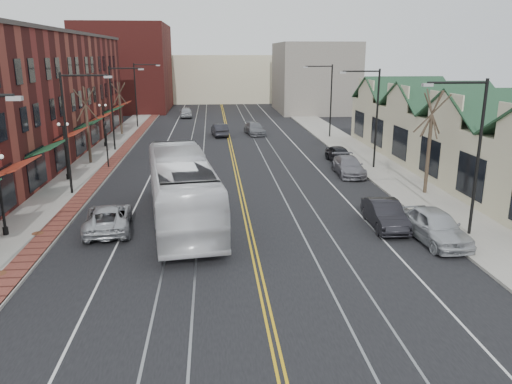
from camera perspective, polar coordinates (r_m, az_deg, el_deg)
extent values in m
plane|color=black|center=(20.06, 0.95, -12.10)|extent=(160.00, 160.00, 0.00)
cube|color=gray|center=(40.08, -19.53, 1.32)|extent=(4.00, 120.00, 0.15)
cube|color=gray|center=(41.20, 14.79, 2.08)|extent=(4.00, 120.00, 0.15)
cube|color=maroon|center=(47.98, -26.32, 9.42)|extent=(10.00, 50.00, 11.00)
cube|color=beige|center=(43.17, 22.54, 5.02)|extent=(8.00, 36.00, 4.60)
cube|color=maroon|center=(88.83, -14.62, 13.58)|extent=(14.00, 18.00, 14.00)
cube|color=beige|center=(102.80, -4.11, 12.84)|extent=(22.00, 14.00, 9.00)
cube|color=slate|center=(84.46, 6.64, 12.87)|extent=(12.00, 16.00, 11.00)
cube|color=#999999|center=(18.92, -25.87, 9.60)|extent=(0.50, 0.25, 0.15)
cylinder|color=black|center=(35.39, -20.88, 6.16)|extent=(0.16, 0.16, 8.00)
cylinder|color=black|center=(34.66, -19.06, 12.48)|extent=(3.00, 0.12, 0.12)
cube|color=#999999|center=(34.34, -16.56, 12.50)|extent=(0.50, 0.25, 0.15)
cylinder|color=black|center=(50.85, -16.14, 9.13)|extent=(0.16, 0.16, 8.00)
cylinder|color=black|center=(50.34, -14.75, 13.52)|extent=(3.00, 0.12, 0.12)
cube|color=#999999|center=(50.13, -13.00, 13.50)|extent=(0.50, 0.25, 0.15)
cylinder|color=black|center=(66.57, -13.59, 10.69)|extent=(0.16, 0.16, 8.00)
cylinder|color=black|center=(66.18, -12.48, 14.03)|extent=(3.00, 0.12, 0.12)
cube|color=#999999|center=(66.02, -11.15, 14.01)|extent=(0.50, 0.25, 0.15)
cylinder|color=black|center=(27.68, 24.03, 3.46)|extent=(0.16, 0.16, 8.00)
cylinder|color=black|center=(26.53, 22.05, 11.51)|extent=(3.00, 0.12, 0.12)
cube|color=#999999|center=(25.89, 19.01, 11.50)|extent=(0.50, 0.25, 0.15)
cylinder|color=black|center=(42.19, 13.62, 8.10)|extent=(0.16, 0.16, 8.00)
cylinder|color=black|center=(41.44, 11.94, 13.35)|extent=(3.00, 0.12, 0.12)
cube|color=#999999|center=(41.03, 9.88, 13.29)|extent=(0.50, 0.25, 0.15)
cylinder|color=black|center=(57.49, 8.56, 10.24)|extent=(0.16, 0.16, 8.00)
cylinder|color=black|center=(56.94, 7.21, 14.07)|extent=(3.00, 0.12, 0.12)
cube|color=#999999|center=(56.65, 5.68, 14.01)|extent=(0.50, 0.25, 0.15)
cylinder|color=black|center=(29.29, -26.70, -3.98)|extent=(0.28, 0.28, 0.40)
cylinder|color=black|center=(28.79, -27.13, -0.60)|extent=(0.14, 0.14, 4.00)
sphere|color=white|center=(28.22, -27.10, 3.61)|extent=(0.24, 0.24, 0.24)
cylinder|color=black|center=(40.23, -20.67, 1.67)|extent=(0.28, 0.28, 0.40)
cylinder|color=black|center=(39.86, -20.91, 4.18)|extent=(0.14, 0.14, 4.00)
cube|color=black|center=(39.55, -21.19, 7.02)|extent=(0.60, 0.06, 0.06)
sphere|color=white|center=(39.62, -21.63, 7.21)|extent=(0.24, 0.24, 0.24)
sphere|color=white|center=(39.45, -20.79, 7.26)|extent=(0.24, 0.24, 0.24)
cylinder|color=black|center=(53.56, -16.81, 5.26)|extent=(0.28, 0.28, 0.40)
cylinder|color=black|center=(53.29, -16.96, 7.16)|extent=(0.14, 0.14, 4.00)
cube|color=black|center=(53.06, -17.14, 9.30)|extent=(0.60, 0.06, 0.06)
sphere|color=white|center=(53.11, -17.47, 9.44)|extent=(0.24, 0.24, 0.24)
sphere|color=white|center=(52.98, -16.83, 9.48)|extent=(0.24, 0.24, 0.24)
cylinder|color=#382B21|center=(45.44, -18.62, 6.25)|extent=(0.24, 0.24, 4.90)
cylinder|color=#382B21|center=(45.13, -18.90, 9.45)|extent=(0.58, 1.37, 2.90)
cylinder|color=#382B21|center=(45.13, -18.90, 9.45)|extent=(1.60, 0.66, 2.78)
cylinder|color=#382B21|center=(45.13, -18.90, 9.45)|extent=(0.53, 1.23, 2.96)
cylinder|color=#382B21|center=(45.13, -18.90, 9.45)|extent=(1.69, 1.03, 2.64)
cylinder|color=#382B21|center=(45.13, -18.90, 9.45)|extent=(1.78, 1.29, 2.48)
cylinder|color=#382B21|center=(60.99, -15.22, 8.54)|extent=(0.24, 0.24, 4.55)
cylinder|color=#382B21|center=(60.77, -15.38, 10.76)|extent=(0.55, 1.28, 2.69)
cylinder|color=#382B21|center=(60.77, -15.38, 10.76)|extent=(1.49, 0.62, 2.58)
cylinder|color=#382B21|center=(60.77, -15.38, 10.76)|extent=(0.50, 1.15, 2.75)
cylinder|color=#382B21|center=(60.77, -15.38, 10.76)|extent=(1.57, 0.97, 2.45)
cylinder|color=#382B21|center=(60.77, -15.38, 10.76)|extent=(1.66, 1.20, 2.30)
cylinder|color=#382B21|center=(35.40, 19.08, 4.06)|extent=(0.24, 0.24, 5.25)
cylinder|color=#382B21|center=(35.00, 19.47, 8.43)|extent=(0.61, 1.46, 3.10)
cylinder|color=#382B21|center=(35.00, 19.47, 8.43)|extent=(1.70, 0.70, 2.97)
cylinder|color=#382B21|center=(35.00, 19.47, 8.43)|extent=(0.56, 1.31, 3.17)
cylinder|color=#382B21|center=(35.00, 19.47, 8.43)|extent=(1.80, 1.10, 2.82)
cylinder|color=#382B21|center=(35.00, 19.47, 8.43)|extent=(1.90, 1.37, 2.65)
cylinder|color=#592D19|center=(28.80, -23.69, -4.34)|extent=(0.60, 0.60, 0.02)
cylinder|color=black|center=(43.24, -16.66, 4.83)|extent=(0.12, 0.12, 3.20)
imported|color=black|center=(42.96, -16.84, 7.12)|extent=(0.18, 0.15, 0.90)
imported|color=white|center=(28.55, -8.49, 0.38)|extent=(5.04, 14.10, 3.84)
imported|color=#B2B4B9|center=(28.23, -16.53, -2.84)|extent=(2.96, 5.39, 1.43)
imported|color=#B1B4B9|center=(26.97, 19.80, -3.69)|extent=(2.37, 5.12, 1.70)
imported|color=black|center=(28.42, 14.51, -2.49)|extent=(1.75, 4.61, 1.50)
imported|color=slate|center=(40.15, 10.54, 2.93)|extent=(2.17, 5.01, 1.43)
imported|color=black|center=(44.80, 9.53, 4.27)|extent=(2.07, 4.28, 1.41)
imported|color=#232328|center=(58.53, -4.17, 7.09)|extent=(2.09, 4.59, 1.46)
imported|color=slate|center=(59.59, -0.15, 7.25)|extent=(2.56, 5.05, 1.40)
imported|color=#9D9FA4|center=(76.57, -8.01, 9.02)|extent=(2.10, 4.76, 1.59)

